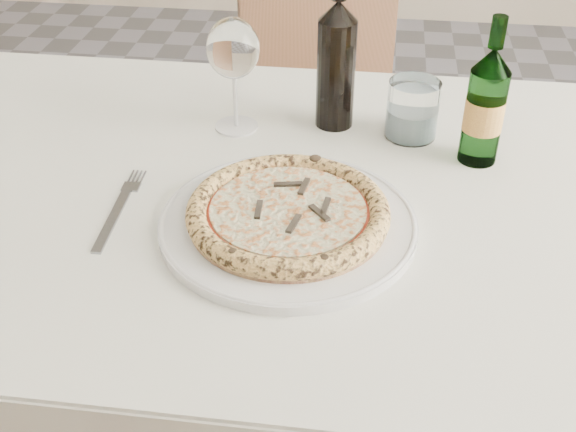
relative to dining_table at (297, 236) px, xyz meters
name	(u,v)px	position (x,y,z in m)	size (l,w,h in m)	color
dining_table	(297,236)	(0.00, 0.00, 0.00)	(1.45, 0.86, 0.76)	brown
chair_far	(326,105)	(-0.02, 0.72, -0.14)	(0.49, 0.49, 0.93)	brown
plate	(288,223)	(0.00, -0.10, 0.10)	(0.35, 0.35, 0.02)	silver
pizza	(288,212)	(0.00, -0.10, 0.11)	(0.27, 0.27, 0.03)	tan
fork	(118,209)	(-0.24, -0.09, 0.09)	(0.03, 0.21, 0.00)	gray
wine_glass	(233,51)	(-0.12, 0.17, 0.22)	(0.08, 0.08, 0.19)	white
tumbler	(412,113)	(0.16, 0.18, 0.13)	(0.08, 0.08, 0.09)	white
beer_bottle	(485,106)	(0.27, 0.12, 0.18)	(0.06, 0.06, 0.23)	#467A44
wine_bottle	(336,63)	(0.04, 0.21, 0.20)	(0.06, 0.06, 0.26)	black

